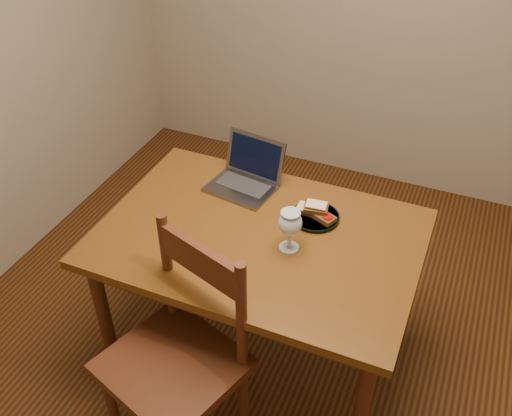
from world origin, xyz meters
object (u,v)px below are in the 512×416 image
at_px(table, 259,250).
at_px(laptop, 247,173).
at_px(plate, 315,217).
at_px(milk_glass, 290,230).
at_px(chair, 177,351).

xyz_separation_m(table, laptop, (-0.19, 0.31, 0.14)).
distance_m(plate, milk_glass, 0.23).
distance_m(table, milk_glass, 0.23).
bearing_deg(laptop, chair, -76.32).
bearing_deg(table, plate, 46.24).
bearing_deg(plate, chair, -112.22).
distance_m(table, chair, 0.54).
distance_m(chair, milk_glass, 0.62).
xyz_separation_m(chair, milk_glass, (0.25, 0.49, 0.28)).
height_order(plate, milk_glass, milk_glass).
bearing_deg(chair, table, 96.31).
distance_m(chair, laptop, 0.87).
bearing_deg(chair, laptop, 113.58).
bearing_deg(laptop, plate, -10.56).
relative_size(table, chair, 2.21).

